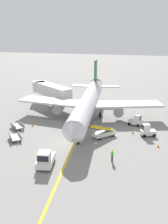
% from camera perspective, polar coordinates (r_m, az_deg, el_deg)
% --- Properties ---
extents(ground_plane, '(300.00, 300.00, 0.00)m').
position_cam_1_polar(ground_plane, '(41.32, -3.65, -6.41)').
color(ground_plane, gray).
extents(taxi_line_yellow, '(9.16, 79.54, 0.01)m').
position_cam_1_polar(taxi_line_yellow, '(45.55, -0.90, -4.03)').
color(taxi_line_yellow, yellow).
rests_on(taxi_line_yellow, ground).
extents(airliner, '(28.43, 35.34, 10.10)m').
position_cam_1_polar(airliner, '(50.35, 0.95, 2.17)').
color(airliner, silver).
rests_on(airliner, ground).
extents(jet_bridge, '(11.81, 9.57, 4.85)m').
position_cam_1_polar(jet_bridge, '(60.88, -7.67, 4.84)').
color(jet_bridge, silver).
rests_on(jet_bridge, ground).
extents(pushback_tug, '(2.50, 3.88, 2.20)m').
position_cam_1_polar(pushback_tug, '(34.12, -8.45, -10.15)').
color(pushback_tug, silver).
rests_on(pushback_tug, ground).
extents(baggage_tug_near_wing, '(2.66, 1.90, 2.10)m').
position_cam_1_polar(baggage_tug_near_wing, '(48.47, 11.25, -1.87)').
color(baggage_tug_near_wing, silver).
rests_on(baggage_tug_near_wing, ground).
extents(baggage_tug_by_cargo_door, '(2.70, 2.05, 2.10)m').
position_cam_1_polar(baggage_tug_by_cargo_door, '(44.11, 13.65, -4.00)').
color(baggage_tug_by_cargo_door, silver).
rests_on(baggage_tug_by_cargo_door, ground).
extents(belt_loader_forward_hold, '(4.36, 4.47, 2.59)m').
position_cam_1_polar(belt_loader_forward_hold, '(42.69, 4.26, -4.48)').
color(belt_loader_forward_hold, silver).
rests_on(belt_loader_forward_hold, ground).
extents(baggage_cart_loaded, '(3.06, 3.38, 0.94)m').
position_cam_1_polar(baggage_cart_loaded, '(42.96, -14.74, -5.34)').
color(baggage_cart_loaded, '#A5A5A8').
rests_on(baggage_cart_loaded, ground).
extents(baggage_cart_empty_trailing, '(3.37, 3.07, 0.94)m').
position_cam_1_polar(baggage_cart_empty_trailing, '(47.67, -14.29, -3.00)').
color(baggage_cart_empty_trailing, '#A5A5A8').
rests_on(baggage_cart_empty_trailing, ground).
extents(ground_crew_marshaller, '(0.36, 0.24, 1.70)m').
position_cam_1_polar(ground_crew_marshaller, '(35.12, 6.17, -9.36)').
color(ground_crew_marshaller, '#26262D').
rests_on(ground_crew_marshaller, ground).
extents(safety_cone_nose_left, '(0.36, 0.36, 0.44)m').
position_cam_1_polar(safety_cone_nose_left, '(48.20, -11.16, -2.87)').
color(safety_cone_nose_left, orange).
rests_on(safety_cone_nose_left, ground).
extents(safety_cone_nose_right, '(0.36, 0.36, 0.44)m').
position_cam_1_polar(safety_cone_nose_right, '(40.72, 15.89, -7.12)').
color(safety_cone_nose_right, orange).
rests_on(safety_cone_nose_right, ground).
extents(safety_cone_wingtip_left, '(0.36, 0.36, 0.44)m').
position_cam_1_polar(safety_cone_wingtip_left, '(44.94, 10.66, -4.36)').
color(safety_cone_wingtip_left, orange).
rests_on(safety_cone_wingtip_left, ground).
extents(safety_cone_wingtip_right, '(0.36, 0.36, 0.44)m').
position_cam_1_polar(safety_cone_wingtip_right, '(51.14, -7.42, -1.48)').
color(safety_cone_wingtip_right, orange).
rests_on(safety_cone_wingtip_right, ground).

